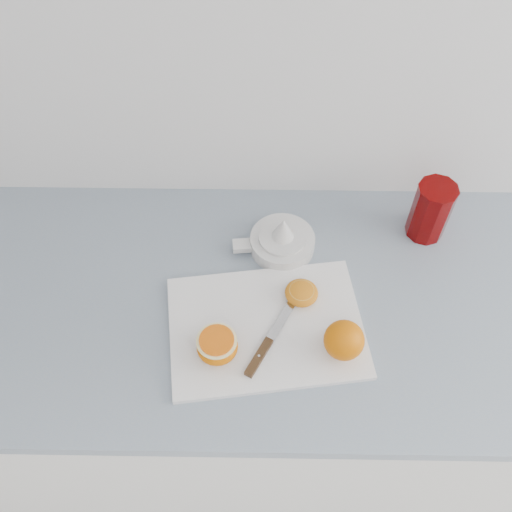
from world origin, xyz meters
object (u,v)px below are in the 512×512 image
Objects in this scene: cutting_board at (266,327)px; red_tumbler at (430,212)px; counter at (304,385)px; half_orange at (217,346)px; citrus_juicer at (282,240)px.

cutting_board is 0.44m from red_tumbler.
counter is 6.33× the size of cutting_board.
red_tumbler is (0.44, 0.31, 0.03)m from half_orange.
citrus_juicer is at bearing 80.88° from cutting_board.
counter is 30.62× the size of half_orange.
cutting_board is 0.11m from half_orange.
red_tumbler reaches higher than half_orange.
red_tumbler is (0.24, 0.18, 0.51)m from counter.
half_orange is at bearing -115.52° from citrus_juicer.
counter is 17.17× the size of red_tumbler.
red_tumbler is (0.32, 0.05, 0.04)m from citrus_juicer.
half_orange reaches higher than counter.
citrus_juicer is 0.33m from red_tumbler.
red_tumbler reaches higher than citrus_juicer.
cutting_board is at bearing -144.23° from red_tumbler.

